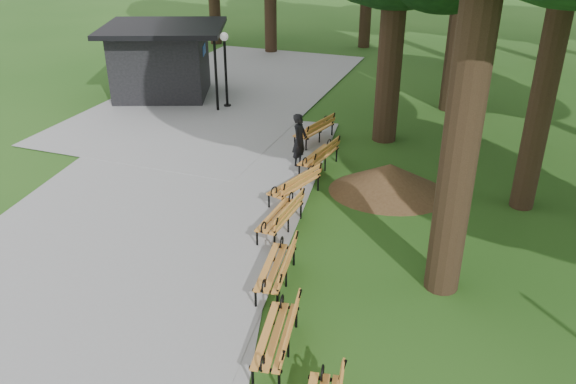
% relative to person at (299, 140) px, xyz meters
% --- Properties ---
extents(ground, '(100.00, 100.00, 0.00)m').
position_rel_person_xyz_m(ground, '(0.58, -7.02, -0.82)').
color(ground, '#224F16').
rests_on(ground, ground).
extents(path, '(12.00, 38.00, 0.06)m').
position_rel_person_xyz_m(path, '(-3.42, -4.02, -0.79)').
color(path, '#959598').
rests_on(path, ground).
extents(person, '(0.53, 0.68, 1.64)m').
position_rel_person_xyz_m(person, '(0.00, 0.00, 0.00)').
color(person, black).
rests_on(person, ground).
extents(kiosk, '(5.35, 4.87, 2.92)m').
position_rel_person_xyz_m(kiosk, '(-6.69, 6.07, 0.64)').
color(kiosk, black).
rests_on(kiosk, ground).
extents(lamp_post, '(0.32, 0.32, 2.89)m').
position_rel_person_xyz_m(lamp_post, '(-3.69, 5.10, 1.28)').
color(lamp_post, black).
rests_on(lamp_post, ground).
extents(dirt_mound, '(2.77, 2.77, 0.85)m').
position_rel_person_xyz_m(dirt_mound, '(2.73, -1.39, -0.40)').
color(dirt_mound, '#47301C').
rests_on(dirt_mound, ground).
extents(bench_2, '(0.65, 1.90, 0.88)m').
position_rel_person_xyz_m(bench_2, '(0.94, -8.29, -0.38)').
color(bench_2, orange).
rests_on(bench_2, ground).
extents(bench_3, '(0.69, 1.92, 0.88)m').
position_rel_person_xyz_m(bench_3, '(0.52, -6.23, -0.38)').
color(bench_3, orange).
rests_on(bench_3, ground).
extents(bench_4, '(1.04, 1.99, 0.88)m').
position_rel_person_xyz_m(bench_4, '(0.18, -4.04, -0.38)').
color(bench_4, orange).
rests_on(bench_4, ground).
extents(bench_5, '(1.42, 1.99, 0.88)m').
position_rel_person_xyz_m(bench_5, '(0.23, -2.28, -0.38)').
color(bench_5, orange).
rests_on(bench_5, ground).
extents(bench_6, '(1.21, 2.00, 0.88)m').
position_rel_person_xyz_m(bench_6, '(0.62, -0.21, -0.38)').
color(bench_6, orange).
rests_on(bench_6, ground).
extents(bench_7, '(1.36, 2.00, 0.88)m').
position_rel_person_xyz_m(bench_7, '(0.17, 1.98, -0.38)').
color(bench_7, orange).
rests_on(bench_7, ground).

